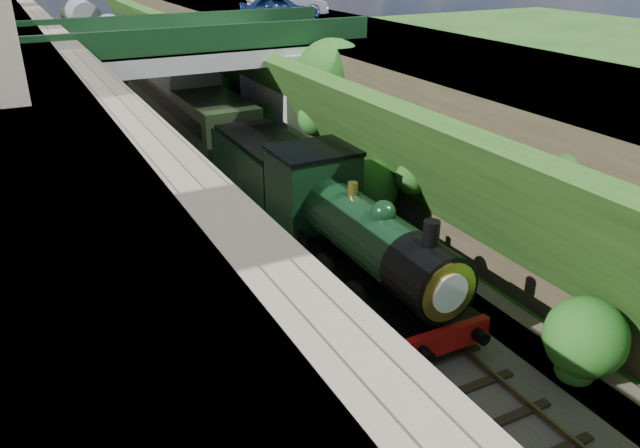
{
  "coord_description": "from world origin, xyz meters",
  "views": [
    {
      "loc": [
        -8.09,
        -6.25,
        10.58
      ],
      "look_at": [
        0.0,
        9.51,
        2.54
      ],
      "focal_mm": 35.0,
      "sensor_mm": 36.0,
      "label": 1
    }
  ],
  "objects_px": {
    "car_blue": "(279,9)",
    "locomotive": "(354,236)",
    "road_bridge": "(204,85)",
    "tender": "(266,175)",
    "tree": "(333,80)",
    "car_silver": "(287,4)"
  },
  "relations": [
    {
      "from": "car_silver",
      "to": "locomotive",
      "type": "distance_m",
      "value": 23.57
    },
    {
      "from": "locomotive",
      "to": "road_bridge",
      "type": "bearing_deg",
      "value": 91.01
    },
    {
      "from": "locomotive",
      "to": "tree",
      "type": "bearing_deg",
      "value": 65.41
    },
    {
      "from": "tree",
      "to": "car_blue",
      "type": "relative_size",
      "value": 1.43
    },
    {
      "from": "locomotive",
      "to": "tender",
      "type": "xyz_separation_m",
      "value": [
        -0.0,
        7.36,
        -0.27
      ]
    },
    {
      "from": "road_bridge",
      "to": "car_blue",
      "type": "relative_size",
      "value": 3.47
    },
    {
      "from": "road_bridge",
      "to": "car_silver",
      "type": "height_order",
      "value": "car_silver"
    },
    {
      "from": "road_bridge",
      "to": "car_silver",
      "type": "bearing_deg",
      "value": 42.18
    },
    {
      "from": "tender",
      "to": "car_blue",
      "type": "bearing_deg",
      "value": 63.22
    },
    {
      "from": "tree",
      "to": "locomotive",
      "type": "bearing_deg",
      "value": -114.59
    },
    {
      "from": "road_bridge",
      "to": "car_silver",
      "type": "xyz_separation_m",
      "value": [
        7.86,
        7.12,
        2.98
      ]
    },
    {
      "from": "tree",
      "to": "car_silver",
      "type": "xyz_separation_m",
      "value": [
        2.89,
        11.4,
        2.41
      ]
    },
    {
      "from": "road_bridge",
      "to": "tender",
      "type": "distance_m",
      "value": 7.63
    },
    {
      "from": "tree",
      "to": "road_bridge",
      "type": "bearing_deg",
      "value": 139.26
    },
    {
      "from": "road_bridge",
      "to": "tender",
      "type": "xyz_separation_m",
      "value": [
        0.26,
        -7.22,
        -2.46
      ]
    },
    {
      "from": "car_blue",
      "to": "locomotive",
      "type": "distance_m",
      "value": 20.61
    },
    {
      "from": "car_blue",
      "to": "locomotive",
      "type": "xyz_separation_m",
      "value": [
        -5.91,
        -19.07,
        -5.14
      ]
    },
    {
      "from": "road_bridge",
      "to": "tender",
      "type": "height_order",
      "value": "road_bridge"
    },
    {
      "from": "tree",
      "to": "locomotive",
      "type": "relative_size",
      "value": 0.65
    },
    {
      "from": "road_bridge",
      "to": "locomotive",
      "type": "xyz_separation_m",
      "value": [
        0.26,
        -14.58,
        -2.18
      ]
    },
    {
      "from": "car_silver",
      "to": "tender",
      "type": "height_order",
      "value": "car_silver"
    },
    {
      "from": "road_bridge",
      "to": "car_blue",
      "type": "bearing_deg",
      "value": 36.05
    }
  ]
}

